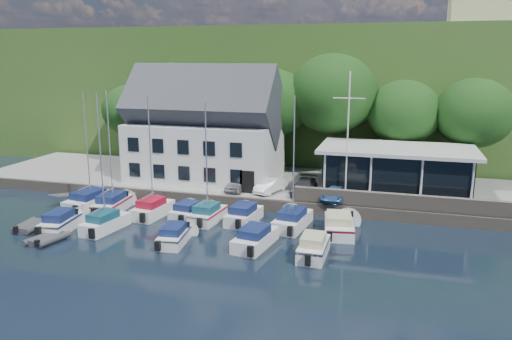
% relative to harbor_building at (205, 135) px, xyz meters
% --- Properties ---
extents(ground, '(180.00, 180.00, 0.00)m').
position_rel_harbor_building_xyz_m(ground, '(7.00, -16.50, -5.35)').
color(ground, black).
rests_on(ground, ground).
extents(quay, '(60.00, 13.00, 1.00)m').
position_rel_harbor_building_xyz_m(quay, '(7.00, 1.00, -4.85)').
color(quay, gray).
rests_on(quay, ground).
extents(quay_face, '(60.00, 0.30, 1.00)m').
position_rel_harbor_building_xyz_m(quay_face, '(7.00, -5.50, -4.85)').
color(quay_face, '#6E6458').
rests_on(quay_face, ground).
extents(hillside, '(160.00, 75.00, 16.00)m').
position_rel_harbor_building_xyz_m(hillside, '(7.00, 45.50, 2.65)').
color(hillside, '#34531F').
rests_on(hillside, ground).
extents(field_patch, '(50.00, 30.00, 0.30)m').
position_rel_harbor_building_xyz_m(field_patch, '(15.00, 53.50, 10.80)').
color(field_patch, '#5E6F37').
rests_on(field_patch, hillside).
extents(farmhouse, '(10.40, 7.00, 8.20)m').
position_rel_harbor_building_xyz_m(farmhouse, '(29.00, 35.50, 14.75)').
color(farmhouse, beige).
rests_on(farmhouse, hillside).
extents(harbor_building, '(14.40, 8.20, 8.70)m').
position_rel_harbor_building_xyz_m(harbor_building, '(0.00, 0.00, 0.00)').
color(harbor_building, silver).
rests_on(harbor_building, quay).
extents(club_pavilion, '(13.20, 7.20, 4.10)m').
position_rel_harbor_building_xyz_m(club_pavilion, '(18.00, -0.50, -2.30)').
color(club_pavilion, black).
rests_on(club_pavilion, quay).
extents(seawall, '(18.00, 0.50, 1.20)m').
position_rel_harbor_building_xyz_m(seawall, '(19.00, -5.10, -3.75)').
color(seawall, '#6E6458').
rests_on(seawall, quay).
extents(gangway, '(1.20, 6.00, 1.40)m').
position_rel_harbor_building_xyz_m(gangway, '(-9.50, -7.50, -5.35)').
color(gangway, '#B9BABE').
rests_on(gangway, ground).
extents(car_silver, '(1.48, 3.66, 1.24)m').
position_rel_harbor_building_xyz_m(car_silver, '(4.33, -3.35, -3.73)').
color(car_silver, '#A8A8AD').
rests_on(car_silver, quay).
extents(car_white, '(2.45, 3.97, 1.23)m').
position_rel_harbor_building_xyz_m(car_white, '(7.40, -3.17, -3.73)').
color(car_white, white).
rests_on(car_white, quay).
extents(car_dgrey, '(1.91, 4.46, 1.28)m').
position_rel_harbor_building_xyz_m(car_dgrey, '(10.36, -2.86, -3.71)').
color(car_dgrey, '#2C2D31').
rests_on(car_dgrey, quay).
extents(car_blue, '(1.72, 3.60, 1.19)m').
position_rel_harbor_building_xyz_m(car_blue, '(13.19, -4.10, -3.76)').
color(car_blue, '#2C4F86').
rests_on(car_blue, quay).
extents(flagpole, '(2.55, 0.20, 10.61)m').
position_rel_harbor_building_xyz_m(flagpole, '(14.04, -3.96, 0.96)').
color(flagpole, silver).
rests_on(flagpole, quay).
extents(tree_0, '(6.36, 6.36, 8.69)m').
position_rel_harbor_building_xyz_m(tree_0, '(-11.04, 5.39, -0.00)').
color(tree_0, black).
rests_on(tree_0, quay).
extents(tree_1, '(8.12, 8.12, 11.10)m').
position_rel_harbor_building_xyz_m(tree_1, '(-5.95, 5.53, 1.20)').
color(tree_1, black).
rests_on(tree_1, quay).
extents(tree_2, '(7.75, 7.75, 10.59)m').
position_rel_harbor_building_xyz_m(tree_2, '(5.40, 4.96, 0.95)').
color(tree_2, black).
rests_on(tree_2, quay).
extents(tree_3, '(8.85, 8.85, 12.09)m').
position_rel_harbor_building_xyz_m(tree_3, '(11.47, 5.63, 1.69)').
color(tree_3, black).
rests_on(tree_3, quay).
extents(tree_4, '(7.01, 7.01, 9.58)m').
position_rel_harbor_building_xyz_m(tree_4, '(18.38, 5.70, 0.44)').
color(tree_4, black).
rests_on(tree_4, quay).
extents(tree_5, '(7.21, 7.21, 9.85)m').
position_rel_harbor_building_xyz_m(tree_5, '(24.64, 5.39, 0.58)').
color(tree_5, black).
rests_on(tree_5, quay).
extents(boat_r1_0, '(3.23, 7.47, 9.59)m').
position_rel_harbor_building_xyz_m(boat_r1_0, '(-7.21, -8.67, -0.56)').
color(boat_r1_0, silver).
rests_on(boat_r1_0, ground).
extents(boat_r1_1, '(2.53, 6.87, 9.49)m').
position_rel_harbor_building_xyz_m(boat_r1_1, '(-4.85, -8.94, -0.61)').
color(boat_r1_1, silver).
rests_on(boat_r1_1, ground).
extents(boat_r1_2, '(2.59, 6.00, 9.55)m').
position_rel_harbor_building_xyz_m(boat_r1_2, '(-0.87, -9.46, -0.58)').
color(boat_r1_2, silver).
rests_on(boat_r1_2, ground).
extents(boat_r1_3, '(2.50, 5.13, 1.36)m').
position_rel_harbor_building_xyz_m(boat_r1_3, '(2.06, -9.07, -4.67)').
color(boat_r1_3, silver).
rests_on(boat_r1_3, ground).
extents(boat_r1_4, '(2.42, 5.54, 9.09)m').
position_rel_harbor_building_xyz_m(boat_r1_4, '(3.89, -9.45, -0.80)').
color(boat_r1_4, silver).
rests_on(boat_r1_4, ground).
extents(boat_r1_5, '(2.58, 5.77, 1.53)m').
position_rel_harbor_building_xyz_m(boat_r1_5, '(6.72, -8.89, -4.59)').
color(boat_r1_5, silver).
rests_on(boat_r1_5, ground).
extents(boat_r1_6, '(2.91, 6.67, 9.21)m').
position_rel_harbor_building_xyz_m(boat_r1_6, '(10.64, -8.99, -0.74)').
color(boat_r1_6, silver).
rests_on(boat_r1_6, ground).
extents(boat_r1_7, '(3.18, 6.63, 1.54)m').
position_rel_harbor_building_xyz_m(boat_r1_7, '(14.19, -9.27, -4.58)').
color(boat_r1_7, silver).
rests_on(boat_r1_7, ground).
extents(boat_r2_0, '(2.57, 6.08, 1.54)m').
position_rel_harbor_building_xyz_m(boat_r2_0, '(-5.93, -14.33, -4.58)').
color(boat_r2_0, silver).
rests_on(boat_r2_0, ground).
extents(boat_r2_1, '(2.60, 6.09, 9.26)m').
position_rel_harbor_building_xyz_m(boat_r2_1, '(-2.72, -13.52, -0.72)').
color(boat_r2_1, silver).
rests_on(boat_r2_1, ground).
extents(boat_r2_2, '(2.43, 5.72, 1.36)m').
position_rel_harbor_building_xyz_m(boat_r2_2, '(3.38, -14.37, -4.67)').
color(boat_r2_2, silver).
rests_on(boat_r2_2, ground).
extents(boat_r2_3, '(2.90, 6.31, 1.49)m').
position_rel_harbor_building_xyz_m(boat_r2_3, '(8.98, -13.52, -4.61)').
color(boat_r2_3, silver).
rests_on(boat_r2_3, ground).
extents(boat_r2_4, '(1.86, 5.41, 1.54)m').
position_rel_harbor_building_xyz_m(boat_r2_4, '(13.12, -14.13, -4.58)').
color(boat_r2_4, silver).
rests_on(boat_r2_4, ground).
extents(dinghy_0, '(1.99, 3.02, 0.67)m').
position_rel_harbor_building_xyz_m(dinghy_0, '(-8.32, -14.90, -5.02)').
color(dinghy_0, '#36363A').
rests_on(dinghy_0, ground).
extents(dinghy_1, '(2.25, 3.14, 0.66)m').
position_rel_harbor_building_xyz_m(dinghy_1, '(-5.31, -16.82, -5.02)').
color(dinghy_1, '#36363A').
rests_on(dinghy_1, ground).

